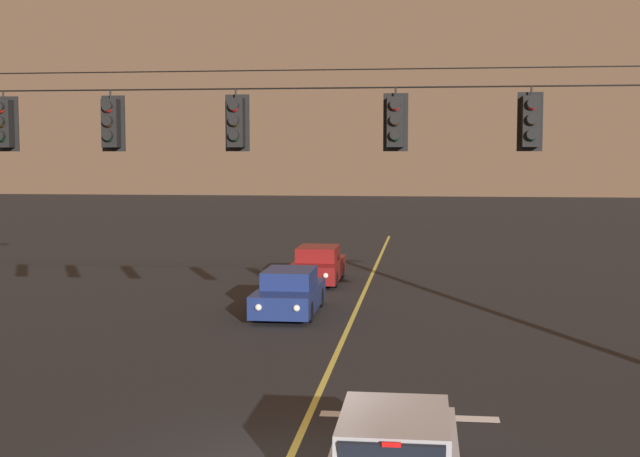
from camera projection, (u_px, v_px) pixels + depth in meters
lane_centre_stripe at (342, 340)px, 23.37m from camera, size 0.14×60.00×0.01m
stop_bar_paint at (409, 416)px, 16.61m from camera, size 3.40×0.36×0.01m
signal_span_assembly at (314, 205)px, 17.09m from camera, size 20.66×0.32×7.66m
traffic_light_leftmost at (4, 123)px, 17.70m from camera, size 0.48×0.41×1.22m
traffic_light_left_inner at (111, 123)px, 17.43m from camera, size 0.48×0.41×1.22m
traffic_light_centre at (236, 122)px, 17.12m from camera, size 0.48×0.41×1.22m
traffic_light_right_inner at (395, 122)px, 16.74m from camera, size 0.48×0.41×1.22m
traffic_light_rightmost at (531, 121)px, 16.44m from camera, size 0.48×0.41×1.22m
car_oncoming_lead at (289, 293)px, 27.28m from camera, size 1.80×4.42×1.39m
car_oncoming_trailing at (318, 266)px, 34.00m from camera, size 1.80×4.42×1.39m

